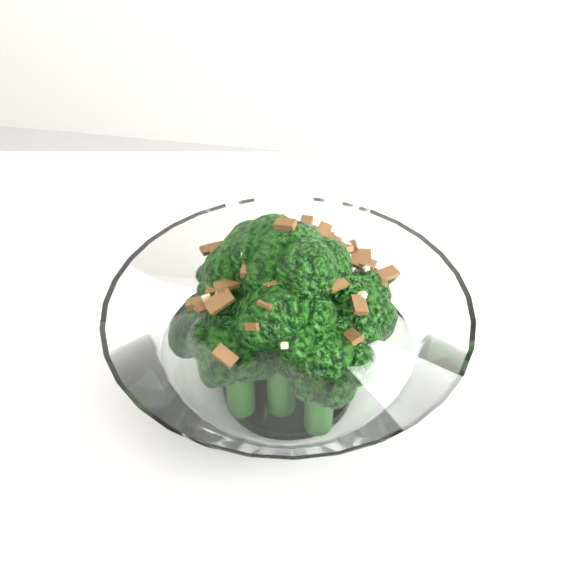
# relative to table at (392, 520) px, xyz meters

# --- Properties ---
(table) EXTENTS (1.31, 0.99, 0.75)m
(table) POSITION_rel_table_xyz_m (0.00, 0.00, 0.00)
(table) COLOR white
(table) RESTS_ON ground
(broccoli_dish) EXTENTS (0.23, 0.23, 0.15)m
(broccoli_dish) POSITION_rel_table_xyz_m (-0.09, 0.05, 0.12)
(broccoli_dish) COLOR white
(broccoli_dish) RESTS_ON table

